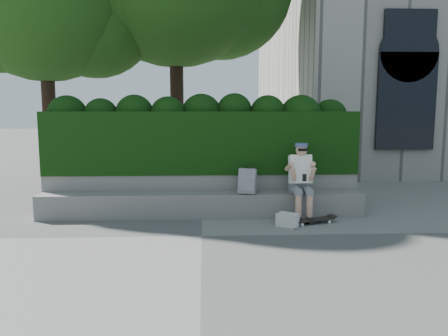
{
  "coord_description": "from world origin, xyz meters",
  "views": [
    {
      "loc": [
        0.05,
        -6.71,
        1.99
      ],
      "look_at": [
        0.4,
        1.0,
        0.95
      ],
      "focal_mm": 35.0,
      "sensor_mm": 36.0,
      "label": 1
    }
  ],
  "objects_px": {
    "person": "(301,178)",
    "backpack_plaid": "(247,181)",
    "backpack_ground": "(288,220)",
    "skateboard": "(313,220)"
  },
  "relations": [
    {
      "from": "person",
      "to": "backpack_ground",
      "type": "xyz_separation_m",
      "value": [
        -0.33,
        -0.54,
        -0.64
      ]
    },
    {
      "from": "person",
      "to": "backpack_plaid",
      "type": "distance_m",
      "value": 0.97
    },
    {
      "from": "backpack_plaid",
      "to": "skateboard",
      "type": "bearing_deg",
      "value": -7.06
    },
    {
      "from": "person",
      "to": "skateboard",
      "type": "height_order",
      "value": "person"
    },
    {
      "from": "person",
      "to": "backpack_plaid",
      "type": "xyz_separation_m",
      "value": [
        -0.97,
        0.08,
        -0.07
      ]
    },
    {
      "from": "skateboard",
      "to": "person",
      "type": "bearing_deg",
      "value": 91.25
    },
    {
      "from": "skateboard",
      "to": "backpack_ground",
      "type": "distance_m",
      "value": 0.5
    },
    {
      "from": "backpack_plaid",
      "to": "backpack_ground",
      "type": "distance_m",
      "value": 1.06
    },
    {
      "from": "person",
      "to": "backpack_ground",
      "type": "height_order",
      "value": "person"
    },
    {
      "from": "person",
      "to": "backpack_ground",
      "type": "distance_m",
      "value": 0.9
    }
  ]
}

